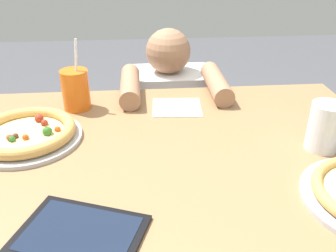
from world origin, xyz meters
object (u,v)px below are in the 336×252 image
Objects in this scene: water_cup_clear at (325,126)px; tablet at (80,234)px; diner_seated at (168,138)px; pizza_far at (26,134)px; drink_cup_colored at (76,89)px.

water_cup_clear is 0.67m from tablet.
tablet is 0.99m from diner_seated.
pizza_far is 0.24m from drink_cup_colored.
water_cup_clear is at bearing -24.34° from drink_cup_colored.
tablet is (-0.61, -0.28, -0.06)m from water_cup_clear.
pizza_far is 0.33× the size of diner_seated.
tablet is at bearing -82.21° from drink_cup_colored.
tablet is (0.19, -0.39, -0.02)m from pizza_far.
diner_seated is at bearing 43.72° from drink_cup_colored.
drink_cup_colored is at bearing 155.66° from water_cup_clear.
drink_cup_colored is at bearing 60.78° from pizza_far.
drink_cup_colored reaches higher than pizza_far.
water_cup_clear is 0.46× the size of tablet.
pizza_far is at bearing 116.72° from tablet.
pizza_far is 0.76m from diner_seated.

